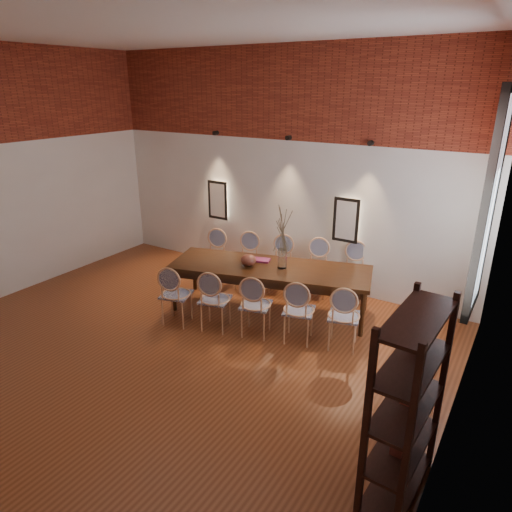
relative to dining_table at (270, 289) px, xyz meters
The scene contains 30 objects.
floor 2.31m from the dining_table, 104.80° to the right, with size 7.00×7.00×0.02m, color brown.
ceiling 4.29m from the dining_table, 104.80° to the right, with size 7.00×7.00×0.02m, color silver.
wall_back 2.19m from the dining_table, 113.28° to the left, with size 7.00×0.10×4.00m, color silver.
wall_right 4.04m from the dining_table, 36.53° to the right, with size 0.10×7.00×4.00m, color silver.
brick_band_back 3.20m from the dining_table, 114.40° to the left, with size 7.00×0.02×1.50m, color maroon.
brick_band_right 4.64m from the dining_table, 37.18° to the right, with size 0.02×7.00×1.50m, color maroon.
niche_left 2.44m from the dining_table, 146.38° to the left, with size 0.36×0.06×0.66m, color #FFEAC6.
niche_right 1.71m from the dining_table, 60.12° to the left, with size 0.36×0.06×0.66m, color #FFEAC6.
spot_fixture_left 3.12m from the dining_table, 147.01° to the left, with size 0.08×0.08×0.10m, color black.
spot_fixture_mid 2.52m from the dining_table, 107.34° to the left, with size 0.08×0.08×0.10m, color black.
spot_fixture_right 2.69m from the dining_table, 50.16° to the left, with size 0.08×0.08×0.10m, color black.
window_glass 3.39m from the dining_table, ahead, with size 0.02×0.78×2.38m, color silver.
window_frame 3.37m from the dining_table, ahead, with size 0.08×0.90×2.50m, color black.
window_mullion 3.37m from the dining_table, ahead, with size 0.06×0.06×2.40m, color black.
dining_table is the anchor object (origin of this frame).
chair_near_a 1.45m from the dining_table, 131.76° to the right, with size 0.44×0.44×0.94m, color tan, non-canonical shape.
chair_near_b 0.99m from the dining_table, 112.41° to the right, with size 0.44×0.44×0.94m, color tan, non-canonical shape.
chair_near_c 0.78m from the dining_table, 73.97° to the right, with size 0.44×0.44×0.94m, color tan, non-canonical shape.
chair_near_d 0.99m from the dining_table, 35.52° to the right, with size 0.44×0.44×0.94m, color tan, non-canonical shape.
chair_near_e 1.45m from the dining_table, 16.17° to the right, with size 0.44×0.44×0.94m, color tan, non-canonical shape.
chair_far_a 1.45m from the dining_table, 163.83° to the left, with size 0.44×0.44×0.94m, color tan, non-canonical shape.
chair_far_b 0.99m from the dining_table, 144.48° to the left, with size 0.44×0.44×0.94m, color tan, non-canonical shape.
chair_far_c 0.78m from the dining_table, 106.03° to the left, with size 0.44×0.44×0.94m, color tan, non-canonical shape.
chair_far_d 0.99m from the dining_table, 67.59° to the left, with size 0.44×0.44×0.94m, color tan, non-canonical shape.
chair_far_e 1.45m from the dining_table, 48.24° to the left, with size 0.44×0.44×0.94m, color tan, non-canonical shape.
vase 0.56m from the dining_table, 16.03° to the left, with size 0.14×0.14×0.30m, color silver.
dried_branches 0.99m from the dining_table, 16.03° to the left, with size 0.50×0.50×0.70m, color brown, non-canonical shape.
bowl 0.57m from the dining_table, 155.27° to the right, with size 0.24×0.24×0.18m, color brown.
book 0.47m from the dining_table, 150.09° to the left, with size 0.26×0.18×0.03m, color #802456.
shelving_rack 3.64m from the dining_table, 41.47° to the right, with size 0.38×1.00×1.80m, color black, non-canonical shape.
Camera 1 is at (3.86, -3.43, 3.38)m, focal length 32.00 mm.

